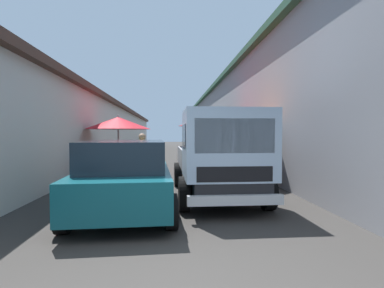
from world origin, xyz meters
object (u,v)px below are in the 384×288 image
(fruit_stall_far_left, at_px, (209,128))
(parked_scooter, at_px, (99,168))
(fruit_stall_far_right, at_px, (229,125))
(vendor_by_crates, at_px, (142,155))
(hatchback_car, at_px, (126,176))
(delivery_truck, at_px, (221,158))
(fruit_stall_near_left, at_px, (118,128))

(fruit_stall_far_left, relative_size, parked_scooter, 1.58)
(fruit_stall_far_right, bearing_deg, vendor_by_crates, 94.56)
(fruit_stall_far_right, bearing_deg, hatchback_car, 140.94)
(fruit_stall_far_right, height_order, delivery_truck, fruit_stall_far_right)
(hatchback_car, bearing_deg, parked_scooter, 19.78)
(fruit_stall_near_left, bearing_deg, delivery_truck, -149.40)
(fruit_stall_far_right, bearing_deg, delivery_truck, 165.37)
(fruit_stall_near_left, relative_size, fruit_stall_far_left, 0.98)
(fruit_stall_near_left, bearing_deg, vendor_by_crates, -156.93)
(hatchback_car, xyz_separation_m, vendor_by_crates, (3.23, -0.05, 0.18))
(vendor_by_crates, distance_m, parked_scooter, 1.80)
(delivery_truck, height_order, vendor_by_crates, delivery_truck)
(fruit_stall_near_left, relative_size, parked_scooter, 1.54)
(fruit_stall_far_left, height_order, hatchback_car, fruit_stall_far_left)
(hatchback_car, bearing_deg, fruit_stall_near_left, 10.68)
(fruit_stall_far_left, height_order, vendor_by_crates, fruit_stall_far_left)
(fruit_stall_far_right, relative_size, hatchback_car, 0.67)
(fruit_stall_far_left, distance_m, delivery_truck, 5.92)
(fruit_stall_near_left, xyz_separation_m, fruit_stall_far_right, (-2.54, -3.93, 0.04))
(fruit_stall_far_right, height_order, vendor_by_crates, fruit_stall_far_right)
(fruit_stall_far_left, bearing_deg, fruit_stall_near_left, 97.25)
(vendor_by_crates, bearing_deg, delivery_truck, -142.56)
(fruit_stall_far_right, distance_m, parked_scooter, 4.54)
(fruit_stall_near_left, distance_m, hatchback_car, 6.19)
(vendor_by_crates, xyz_separation_m, parked_scooter, (0.85, 1.51, -0.47))
(fruit_stall_near_left, distance_m, fruit_stall_far_right, 4.68)
(fruit_stall_far_left, bearing_deg, vendor_by_crates, 142.52)
(fruit_stall_far_left, relative_size, hatchback_car, 0.65)
(fruit_stall_far_right, distance_m, delivery_truck, 3.05)
(fruit_stall_near_left, relative_size, hatchback_car, 0.64)
(hatchback_car, relative_size, vendor_by_crates, 2.49)
(delivery_truck, xyz_separation_m, vendor_by_crates, (2.62, 2.01, -0.12))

